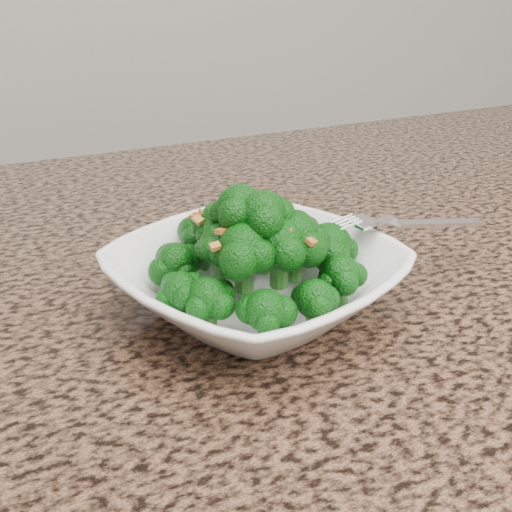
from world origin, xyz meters
name	(u,v)px	position (x,y,z in m)	size (l,w,h in m)	color
granite_counter	(395,292)	(0.00, 0.30, 0.89)	(1.64, 1.04, 0.03)	brown
bowl	(256,281)	(-0.14, 0.30, 0.93)	(0.22, 0.22, 0.05)	white
broccoli_pile	(256,209)	(-0.14, 0.30, 0.99)	(0.19, 0.19, 0.07)	#084C09
garlic_topping	(256,161)	(-0.14, 0.30, 1.03)	(0.12, 0.12, 0.01)	#C2732F
fork	(387,221)	(-0.02, 0.30, 0.96)	(0.19, 0.03, 0.01)	silver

